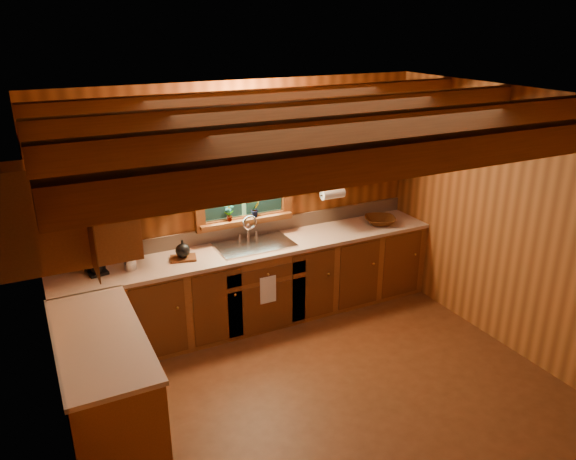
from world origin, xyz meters
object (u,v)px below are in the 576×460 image
at_px(sink, 255,249).
at_px(wicker_basket, 380,221).
at_px(cutting_board, 183,258).
at_px(coffee_maker, 95,258).

relative_size(sink, wicker_basket, 2.28).
relative_size(cutting_board, wicker_basket, 0.71).
height_order(sink, wicker_basket, sink).
bearing_deg(wicker_basket, coffee_maker, 177.65).
relative_size(coffee_maker, cutting_board, 1.20).
xyz_separation_m(sink, wicker_basket, (1.59, -0.07, 0.09)).
xyz_separation_m(coffee_maker, cutting_board, (0.83, -0.08, -0.14)).
bearing_deg(coffee_maker, wicker_basket, -12.43).
height_order(cutting_board, wicker_basket, wicker_basket).
bearing_deg(cutting_board, wicker_basket, 12.37).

